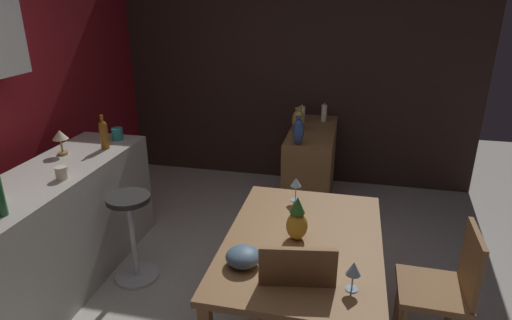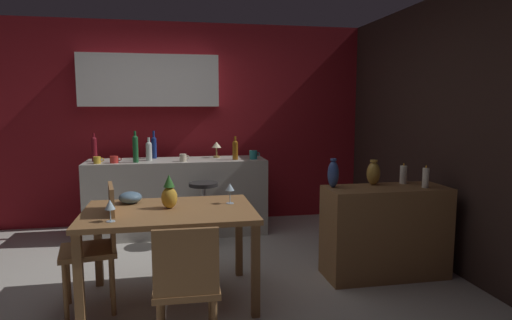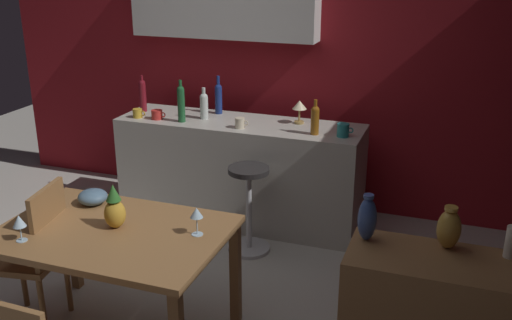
# 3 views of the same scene
# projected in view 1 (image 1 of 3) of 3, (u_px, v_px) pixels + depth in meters

# --- Properties ---
(wall_side_right) EXTENTS (0.10, 4.40, 2.60)m
(wall_side_right) POSITION_uv_depth(u_px,v_px,m) (277.00, 67.00, 4.84)
(wall_side_right) COLOR #33231E
(wall_side_right) RESTS_ON ground_plane
(dining_table) EXTENTS (1.32, 0.90, 0.74)m
(dining_table) POSITION_uv_depth(u_px,v_px,m) (303.00, 252.00, 2.56)
(dining_table) COLOR olive
(dining_table) RESTS_ON ground_plane
(kitchen_counter) EXTENTS (2.10, 0.60, 0.90)m
(kitchen_counter) POSITION_uv_depth(u_px,v_px,m) (46.00, 238.00, 3.08)
(kitchen_counter) COLOR #B2ADA3
(kitchen_counter) RESTS_ON ground_plane
(sideboard_cabinet) EXTENTS (1.10, 0.44, 0.82)m
(sideboard_cabinet) POSITION_uv_depth(u_px,v_px,m) (311.00, 168.00, 4.41)
(sideboard_cabinet) COLOR olive
(sideboard_cabinet) RESTS_ON ground_plane
(chair_by_doorway) EXTENTS (0.41, 0.41, 0.85)m
(chair_by_doorway) POSITION_uv_depth(u_px,v_px,m) (445.00, 287.00, 2.54)
(chair_by_doorway) COLOR olive
(chair_by_doorway) RESTS_ON ground_plane
(bar_stool) EXTENTS (0.34, 0.34, 0.71)m
(bar_stool) POSITION_uv_depth(u_px,v_px,m) (133.00, 236.00, 3.25)
(bar_stool) COLOR #262323
(bar_stool) RESTS_ON ground_plane
(wine_glass_left) EXTENTS (0.07, 0.07, 0.17)m
(wine_glass_left) POSITION_uv_depth(u_px,v_px,m) (296.00, 183.00, 2.95)
(wine_glass_left) COLOR silver
(wine_glass_left) RESTS_ON dining_table
(wine_glass_right) EXTENTS (0.07, 0.07, 0.16)m
(wine_glass_right) POSITION_uv_depth(u_px,v_px,m) (354.00, 269.00, 2.06)
(wine_glass_right) COLOR silver
(wine_glass_right) RESTS_ON dining_table
(pineapple_centerpiece) EXTENTS (0.13, 0.13, 0.27)m
(pineapple_centerpiece) POSITION_uv_depth(u_px,v_px,m) (297.00, 221.00, 2.49)
(pineapple_centerpiece) COLOR gold
(pineapple_centerpiece) RESTS_ON dining_table
(fruit_bowl) EXTENTS (0.19, 0.19, 0.10)m
(fruit_bowl) POSITION_uv_depth(u_px,v_px,m) (243.00, 257.00, 2.28)
(fruit_bowl) COLOR slate
(fruit_bowl) RESTS_ON dining_table
(wine_bottle_amber) EXTENTS (0.07, 0.07, 0.28)m
(wine_bottle_amber) POSITION_uv_depth(u_px,v_px,m) (104.00, 133.00, 3.47)
(wine_bottle_amber) COLOR #8C5114
(wine_bottle_amber) RESTS_ON kitchen_counter
(cup_teal) EXTENTS (0.13, 0.09, 0.10)m
(cup_teal) POSITION_uv_depth(u_px,v_px,m) (117.00, 134.00, 3.70)
(cup_teal) COLOR teal
(cup_teal) RESTS_ON kitchen_counter
(cup_cream) EXTENTS (0.11, 0.08, 0.09)m
(cup_cream) POSITION_uv_depth(u_px,v_px,m) (62.00, 173.00, 2.93)
(cup_cream) COLOR beige
(cup_cream) RESTS_ON kitchen_counter
(counter_lamp) EXTENTS (0.12, 0.12, 0.20)m
(counter_lamp) POSITION_uv_depth(u_px,v_px,m) (60.00, 137.00, 3.34)
(counter_lamp) COLOR #A58447
(counter_lamp) RESTS_ON kitchen_counter
(pillar_candle_tall) EXTENTS (0.06, 0.06, 0.19)m
(pillar_candle_tall) POSITION_uv_depth(u_px,v_px,m) (302.00, 114.00, 4.47)
(pillar_candle_tall) COLOR white
(pillar_candle_tall) RESTS_ON sideboard_cabinet
(pillar_candle_short) EXTENTS (0.06, 0.06, 0.20)m
(pillar_candle_short) POSITION_uv_depth(u_px,v_px,m) (324.00, 113.00, 4.51)
(pillar_candle_short) COLOR white
(pillar_candle_short) RESTS_ON sideboard_cabinet
(vase_ceramic_blue) EXTENTS (0.10, 0.10, 0.26)m
(vase_ceramic_blue) POSITION_uv_depth(u_px,v_px,m) (298.00, 131.00, 3.80)
(vase_ceramic_blue) COLOR #334C8C
(vase_ceramic_blue) RESTS_ON sideboard_cabinet
(vase_brass) EXTENTS (0.12, 0.12, 0.23)m
(vase_brass) POSITION_uv_depth(u_px,v_px,m) (298.00, 120.00, 4.19)
(vase_brass) COLOR #B78C38
(vase_brass) RESTS_ON sideboard_cabinet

